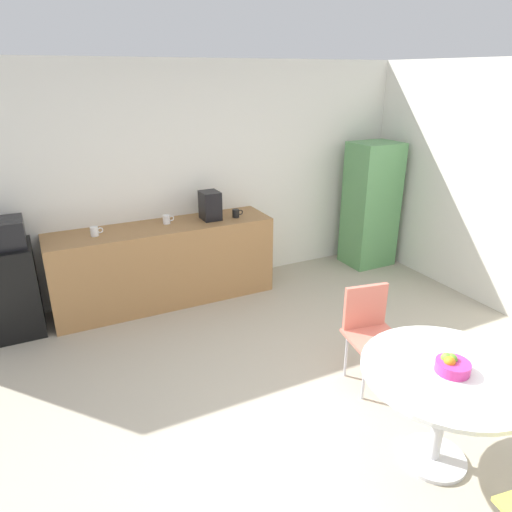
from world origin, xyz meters
TOP-DOWN VIEW (x-y plane):
  - ground_plane at (0.00, 0.00)m, footprint 6.00×6.00m
  - wall_back at (0.00, 3.00)m, footprint 6.00×0.10m
  - counter_block at (-0.25, 2.65)m, footprint 2.44×0.60m
  - mini_fridge at (-1.81, 2.65)m, footprint 0.54×0.54m
  - locker_cabinet at (2.55, 2.55)m, footprint 0.60×0.50m
  - round_table at (0.70, -0.46)m, footprint 1.08×1.08m
  - chair_coral at (0.87, 0.48)m, footprint 0.49×0.49m
  - fruit_bowl at (0.70, -0.48)m, footprint 0.21×0.21m
  - mug_white at (-0.17, 2.71)m, footprint 0.13×0.08m
  - mug_green at (0.61, 2.58)m, footprint 0.13×0.08m
  - mug_red at (-0.94, 2.63)m, footprint 0.13×0.08m
  - coffee_maker at (0.32, 2.65)m, footprint 0.20×0.24m

SIDE VIEW (x-z plane):
  - ground_plane at x=0.00m, z-range 0.00..0.00m
  - counter_block at x=-0.25m, z-range 0.00..0.90m
  - mini_fridge at x=-1.81m, z-range 0.00..0.91m
  - chair_coral at x=0.87m, z-range 0.11..0.94m
  - round_table at x=0.70m, z-range 0.23..0.96m
  - fruit_bowl at x=0.70m, z-range 0.72..0.83m
  - locker_cabinet at x=2.55m, z-range 0.00..1.63m
  - mug_white at x=-0.17m, z-range 0.90..1.00m
  - mug_green at x=0.61m, z-range 0.90..1.00m
  - mug_red at x=-0.94m, z-range 0.90..1.00m
  - coffee_maker at x=0.32m, z-range 0.90..1.22m
  - wall_back at x=0.00m, z-range 0.00..2.60m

